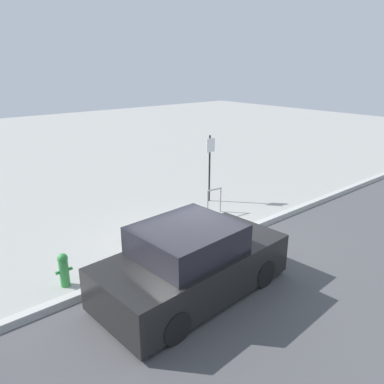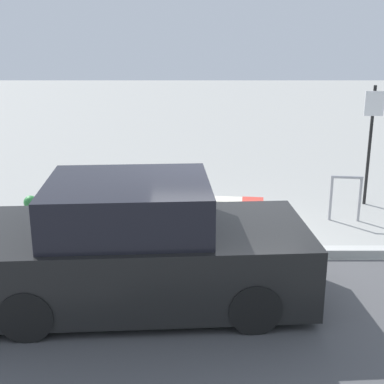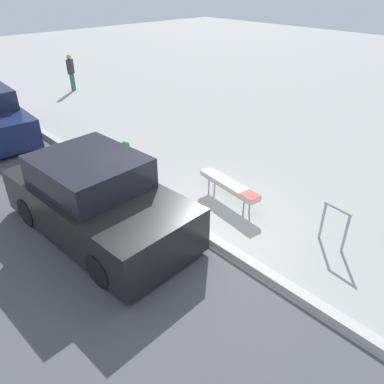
% 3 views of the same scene
% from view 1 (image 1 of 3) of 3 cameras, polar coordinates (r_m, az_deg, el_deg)
% --- Properties ---
extents(ground_plane, '(60.00, 60.00, 0.00)m').
position_cam_1_polar(ground_plane, '(9.64, 0.49, -9.04)').
color(ground_plane, '#9E9E99').
extents(curb, '(60.00, 0.20, 0.13)m').
position_cam_1_polar(curb, '(9.61, 0.49, -8.70)').
color(curb, '#B7B7B2').
rests_on(curb, ground_plane).
extents(bench, '(1.71, 0.51, 0.51)m').
position_cam_1_polar(bench, '(10.28, -5.05, -4.59)').
color(bench, '#99999E').
rests_on(bench, ground_plane).
extents(bike_rack, '(0.55, 0.12, 0.83)m').
position_cam_1_polar(bike_rack, '(11.83, 3.39, -0.98)').
color(bike_rack, '#99999E').
rests_on(bike_rack, ground_plane).
extents(sign_post, '(0.36, 0.08, 2.30)m').
position_cam_1_polar(sign_post, '(12.67, 2.73, 4.55)').
color(sign_post, black).
rests_on(sign_post, ground_plane).
extents(fire_hydrant, '(0.36, 0.22, 0.77)m').
position_cam_1_polar(fire_hydrant, '(8.53, -18.96, -11.01)').
color(fire_hydrant, '#338C3F').
rests_on(fire_hydrant, ground_plane).
extents(parked_car_near, '(4.15, 2.12, 1.55)m').
position_cam_1_polar(parked_car_near, '(7.72, -0.03, -10.80)').
color(parked_car_near, black).
rests_on(parked_car_near, ground_plane).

